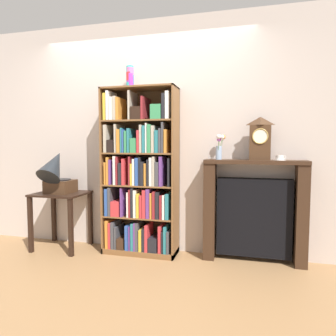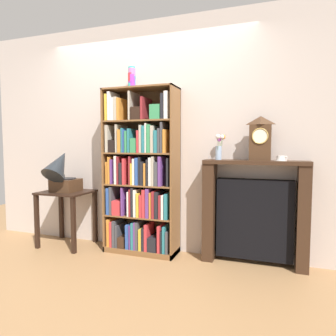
{
  "view_description": "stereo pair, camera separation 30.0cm",
  "coord_description": "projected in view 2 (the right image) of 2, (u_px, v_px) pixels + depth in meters",
  "views": [
    {
      "loc": [
        1.18,
        -3.16,
        1.25
      ],
      "look_at": [
        0.33,
        0.12,
        0.99
      ],
      "focal_mm": 32.9,
      "sensor_mm": 36.0,
      "label": 1
    },
    {
      "loc": [
        1.46,
        -3.07,
        1.25
      ],
      "look_at": [
        0.33,
        0.12,
        0.99
      ],
      "focal_mm": 32.9,
      "sensor_mm": 36.0,
      "label": 2
    }
  ],
  "objects": [
    {
      "name": "ground_plane",
      "position": [
        137.0,
        256.0,
        3.47
      ],
      "size": [
        7.76,
        6.4,
        0.02
      ],
      "primitive_type": "cube",
      "color": "#997047"
    },
    {
      "name": "wall_back",
      "position": [
        159.0,
        137.0,
        3.62
      ],
      "size": [
        4.76,
        0.08,
        2.68
      ],
      "primitive_type": "cube",
      "color": "beige",
      "rests_on": "ground"
    },
    {
      "name": "bookshelf",
      "position": [
        141.0,
        178.0,
        3.51
      ],
      "size": [
        0.84,
        0.33,
        1.88
      ],
      "color": "brown",
      "rests_on": "ground"
    },
    {
      "name": "cup_stack",
      "position": [
        132.0,
        78.0,
        3.5
      ],
      "size": [
        0.08,
        0.08,
        0.25
      ],
      "color": "#28B2B7",
      "rests_on": "bookshelf"
    },
    {
      "name": "side_table_left",
      "position": [
        66.0,
        204.0,
        3.79
      ],
      "size": [
        0.59,
        0.5,
        0.67
      ],
      "color": "black",
      "rests_on": "ground"
    },
    {
      "name": "gramophone",
      "position": [
        61.0,
        171.0,
        3.68
      ],
      "size": [
        0.29,
        0.48,
        0.56
      ],
      "color": "#472D1C",
      "rests_on": "side_table_left"
    },
    {
      "name": "fireplace_mantel",
      "position": [
        254.0,
        214.0,
        3.18
      ],
      "size": [
        1.05,
        0.24,
        1.09
      ],
      "color": "#382316",
      "rests_on": "ground"
    },
    {
      "name": "mantel_clock",
      "position": [
        260.0,
        138.0,
        3.09
      ],
      "size": [
        0.21,
        0.12,
        0.44
      ],
      "color": "#472D1C",
      "rests_on": "fireplace_mantel"
    },
    {
      "name": "flower_vase",
      "position": [
        219.0,
        146.0,
        3.24
      ],
      "size": [
        0.1,
        0.15,
        0.27
      ],
      "color": "#99B2D1",
      "rests_on": "fireplace_mantel"
    },
    {
      "name": "teacup_with_saucer",
      "position": [
        281.0,
        159.0,
        3.04
      ],
      "size": [
        0.13,
        0.12,
        0.05
      ],
      "color": "white",
      "rests_on": "fireplace_mantel"
    }
  ]
}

